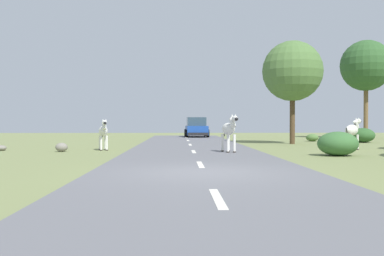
{
  "coord_description": "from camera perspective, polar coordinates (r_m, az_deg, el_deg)",
  "views": [
    {
      "loc": [
        -0.69,
        -11.46,
        1.34
      ],
      "look_at": [
        -0.05,
        9.85,
        1.07
      ],
      "focal_mm": 41.4,
      "sensor_mm": 36.0,
      "label": 1
    }
  ],
  "objects": [
    {
      "name": "tree_3",
      "position": [
        39.66,
        21.52,
        7.46
      ],
      "size": [
        4.2,
        4.2,
        8.15
      ],
      "color": "brown",
      "rests_on": "ground_plane"
    },
    {
      "name": "zebra_3",
      "position": [
        21.57,
        -11.34,
        -0.45
      ],
      "size": [
        0.67,
        1.57,
        1.51
      ],
      "rotation": [
        0.0,
        0.0,
        3.4
      ],
      "color": "silver",
      "rests_on": "ground_plane"
    },
    {
      "name": "ground_plane",
      "position": [
        11.56,
        1.74,
        -5.93
      ],
      "size": [
        90.0,
        90.0,
        0.0
      ],
      "primitive_type": "plane",
      "color": "olive"
    },
    {
      "name": "lane_markings",
      "position": [
        10.56,
        1.88,
        -6.27
      ],
      "size": [
        0.16,
        56.0,
        0.01
      ],
      "color": "silver",
      "rests_on": "road"
    },
    {
      "name": "bush_0",
      "position": [
        18.63,
        18.28,
        -1.93
      ],
      "size": [
        1.62,
        1.46,
        0.97
      ],
      "primitive_type": "ellipsoid",
      "color": "#386633",
      "rests_on": "ground_plane"
    },
    {
      "name": "tree_1",
      "position": [
        28.29,
        12.82,
        7.14
      ],
      "size": [
        3.73,
        3.73,
        6.39
      ],
      "color": "#4C3823",
      "rests_on": "ground_plane"
    },
    {
      "name": "zebra_0",
      "position": [
        19.16,
        4.79,
        -0.2
      ],
      "size": [
        0.7,
        1.72,
        1.64
      ],
      "rotation": [
        0.0,
        0.0,
        3.37
      ],
      "color": "silver",
      "rests_on": "road"
    },
    {
      "name": "rock_2",
      "position": [
        22.77,
        -23.33,
        -2.38
      ],
      "size": [
        0.46,
        0.38,
        0.26
      ],
      "primitive_type": "ellipsoid",
      "color": "gray",
      "rests_on": "ground_plane"
    },
    {
      "name": "rock_1",
      "position": [
        20.99,
        -16.46,
        -2.4
      ],
      "size": [
        0.55,
        0.46,
        0.41
      ],
      "primitive_type": "ellipsoid",
      "color": "gray",
      "rests_on": "ground_plane"
    },
    {
      "name": "road",
      "position": [
        11.56,
        1.56,
        -5.8
      ],
      "size": [
        6.0,
        64.0,
        0.05
      ],
      "primitive_type": "cube",
      "color": "slate",
      "rests_on": "ground_plane"
    },
    {
      "name": "car_0",
      "position": [
        39.35,
        0.57,
        0.01
      ],
      "size": [
        2.11,
        4.38,
        1.74
      ],
      "rotation": [
        0.0,
        0.0,
        3.17
      ],
      "color": "#1E479E",
      "rests_on": "road"
    },
    {
      "name": "zebra_1",
      "position": [
        22.74,
        19.97,
        -0.3
      ],
      "size": [
        1.34,
        1.35,
        1.59
      ],
      "rotation": [
        0.0,
        0.0,
        5.5
      ],
      "color": "silver",
      "rests_on": "ground_plane"
    },
    {
      "name": "bush_1",
      "position": [
        31.42,
        21.12,
        -0.88
      ],
      "size": [
        1.61,
        1.45,
        0.96
      ],
      "primitive_type": "ellipsoid",
      "color": "#2D5628",
      "rests_on": "ground_plane"
    },
    {
      "name": "bush_2",
      "position": [
        32.33,
        15.24,
        -1.2
      ],
      "size": [
        0.88,
        0.79,
        0.53
      ],
      "primitive_type": "ellipsoid",
      "color": "#4C7038",
      "rests_on": "ground_plane"
    }
  ]
}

